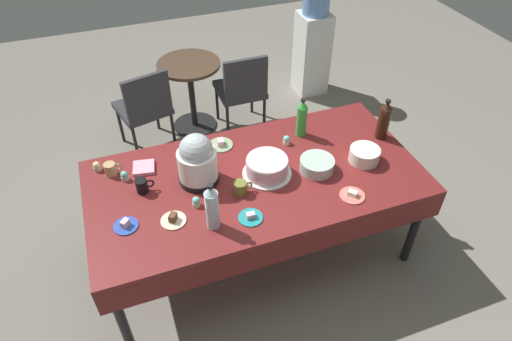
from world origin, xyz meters
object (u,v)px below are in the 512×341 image
(cupcake_lemon, at_px, (196,202))
(maroon_chair_left, at_px, (145,106))
(dessert_plate_cobalt, at_px, (126,225))
(dessert_plate_coral, at_px, (352,195))
(glass_salad_bowl, at_px, (317,165))
(coffee_mug_black, at_px, (142,186))
(potluck_table, at_px, (256,183))
(cupcake_vanilla, at_px, (97,166))
(maroon_chair_right, at_px, (242,88))
(dessert_plate_teal, at_px, (251,217))
(frosted_layer_cake, at_px, (267,167))
(soda_bottle_cola, at_px, (384,120))
(coffee_mug_olive, at_px, (241,188))
(ceramic_snack_bowl, at_px, (364,155))
(slow_cooker, at_px, (197,160))
(dessert_plate_sage, at_px, (221,144))
(soda_bottle_water, at_px, (212,207))
(coffee_mug_tan, at_px, (111,169))
(cupcake_cocoa, at_px, (287,140))
(water_cooler, at_px, (313,42))
(round_cafe_table, at_px, (191,84))
(cupcake_berry, at_px, (124,176))
(soda_bottle_lime_soda, at_px, (302,118))

(cupcake_lemon, relative_size, maroon_chair_left, 0.08)
(dessert_plate_cobalt, xyz_separation_m, dessert_plate_coral, (1.38, -0.23, -0.00))
(glass_salad_bowl, bearing_deg, coffee_mug_black, 170.69)
(potluck_table, distance_m, cupcake_lemon, 0.46)
(cupcake_vanilla, xyz_separation_m, maroon_chair_right, (1.38, 1.09, -0.29))
(dessert_plate_cobalt, bearing_deg, dessert_plate_teal, -14.69)
(frosted_layer_cake, height_order, maroon_chair_right, frosted_layer_cake)
(cupcake_lemon, distance_m, soda_bottle_cola, 1.46)
(coffee_mug_olive, height_order, coffee_mug_black, coffee_mug_black)
(cupcake_lemon, bearing_deg, ceramic_snack_bowl, 1.40)
(potluck_table, bearing_deg, dessert_plate_cobalt, -170.00)
(dessert_plate_coral, bearing_deg, slow_cooker, 151.51)
(frosted_layer_cake, distance_m, soda_bottle_cola, 0.94)
(coffee_mug_black, relative_size, maroon_chair_right, 0.14)
(dessert_plate_sage, bearing_deg, soda_bottle_water, -109.59)
(frosted_layer_cake, xyz_separation_m, coffee_mug_tan, (-0.97, 0.35, -0.02))
(cupcake_lemon, xyz_separation_m, cupcake_cocoa, (0.76, 0.38, 0.00))
(soda_bottle_cola, xyz_separation_m, maroon_chair_right, (-0.60, 1.41, -0.41))
(cupcake_lemon, height_order, soda_bottle_water, soda_bottle_water)
(soda_bottle_water, xyz_separation_m, coffee_mug_tan, (-0.51, 0.67, -0.11))
(soda_bottle_water, bearing_deg, dessert_plate_cobalt, 161.03)
(slow_cooker, xyz_separation_m, coffee_mug_tan, (-0.53, 0.25, -0.12))
(dessert_plate_coral, distance_m, water_cooler, 2.52)
(frosted_layer_cake, relative_size, soda_bottle_cola, 1.04)
(glass_salad_bowl, height_order, coffee_mug_olive, coffee_mug_olive)
(ceramic_snack_bowl, height_order, dessert_plate_cobalt, ceramic_snack_bowl)
(ceramic_snack_bowl, distance_m, round_cafe_table, 2.02)
(coffee_mug_tan, height_order, maroon_chair_left, maroon_chair_left)
(frosted_layer_cake, distance_m, coffee_mug_olive, 0.24)
(maroon_chair_left, bearing_deg, potluck_table, -70.59)
(frosted_layer_cake, bearing_deg, cupcake_berry, 163.44)
(potluck_table, relative_size, water_cooler, 1.77)
(ceramic_snack_bowl, distance_m, dessert_plate_coral, 0.37)
(glass_salad_bowl, xyz_separation_m, cupcake_berry, (-1.22, 0.34, -0.01))
(ceramic_snack_bowl, bearing_deg, cupcake_cocoa, 140.49)
(round_cafe_table, bearing_deg, cupcake_lemon, -101.72)
(soda_bottle_cola, distance_m, coffee_mug_tan, 1.92)
(maroon_chair_right, bearing_deg, dessert_plate_coral, -86.72)
(potluck_table, height_order, round_cafe_table, potluck_table)
(dessert_plate_cobalt, height_order, water_cooler, water_cooler)
(cupcake_cocoa, height_order, soda_bottle_lime_soda, soda_bottle_lime_soda)
(potluck_table, height_order, maroon_chair_right, maroon_chair_right)
(glass_salad_bowl, relative_size, dessert_plate_sage, 1.32)
(frosted_layer_cake, relative_size, coffee_mug_tan, 2.82)
(cupcake_berry, bearing_deg, coffee_mug_olive, -28.92)
(maroon_chair_right, bearing_deg, glass_salad_bowl, -89.84)
(ceramic_snack_bowl, xyz_separation_m, dessert_plate_coral, (-0.24, -0.28, -0.04))
(potluck_table, height_order, ceramic_snack_bowl, ceramic_snack_bowl)
(cupcake_vanilla, bearing_deg, cupcake_cocoa, -7.24)
(potluck_table, xyz_separation_m, dessert_plate_coral, (0.51, -0.38, 0.07))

